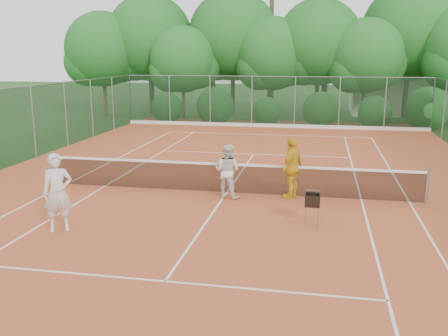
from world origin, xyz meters
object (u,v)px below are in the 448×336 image
(player_yellow, at_px, (292,168))
(ball_hopper, at_px, (312,201))
(player_white, at_px, (58,192))
(player_center_grp, at_px, (227,171))

(player_yellow, distance_m, ball_hopper, 2.56)
(player_white, distance_m, player_center_grp, 5.09)
(player_center_grp, height_order, ball_hopper, player_center_grp)
(player_center_grp, height_order, player_yellow, player_yellow)
(player_white, bearing_deg, player_center_grp, 16.64)
(ball_hopper, bearing_deg, player_yellow, 123.02)
(player_center_grp, xyz_separation_m, ball_hopper, (2.58, -2.11, -0.18))
(player_white, relative_size, player_center_grp, 1.15)
(player_white, relative_size, ball_hopper, 2.35)
(player_center_grp, distance_m, player_yellow, 1.95)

